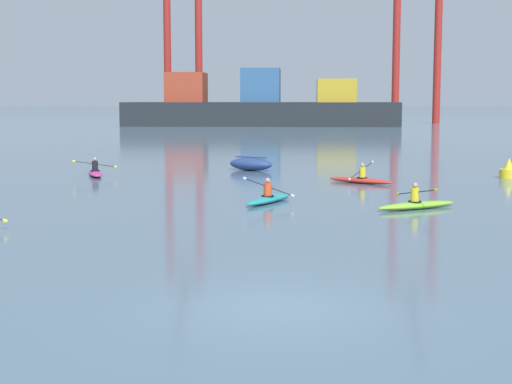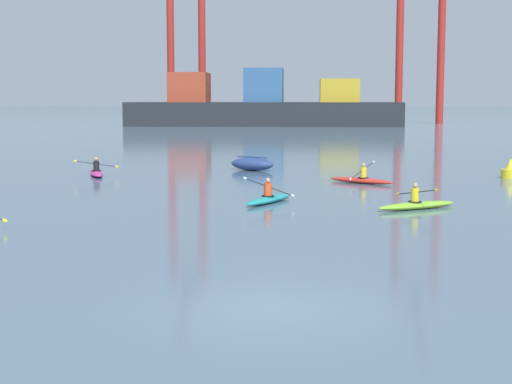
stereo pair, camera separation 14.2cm
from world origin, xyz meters
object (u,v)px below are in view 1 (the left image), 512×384
at_px(container_barge, 259,107).
at_px(kayak_lime, 417,204).
at_px(gantry_crane_west_mid, 419,1).
at_px(kayak_teal, 269,198).
at_px(kayak_red, 361,180).
at_px(gantry_crane_west, 182,10).
at_px(channel_buoy, 509,171).
at_px(kayak_magenta, 95,172).
at_px(capsized_dinghy, 251,164).

height_order(container_barge, kayak_lime, container_barge).
relative_size(gantry_crane_west_mid, kayak_teal, 10.95).
relative_size(container_barge, kayak_lime, 12.33).
bearing_deg(container_barge, kayak_red, -83.34).
distance_m(container_barge, kayak_red, 77.92).
bearing_deg(gantry_crane_west, kayak_red, -76.31).
relative_size(container_barge, channel_buoy, 39.60).
height_order(kayak_teal, kayak_red, kayak_red).
bearing_deg(gantry_crane_west_mid, kayak_magenta, -108.19).
distance_m(gantry_crane_west, kayak_magenta, 91.64).
height_order(channel_buoy, kayak_red, kayak_red).
relative_size(capsized_dinghy, kayak_lime, 0.88).
distance_m(gantry_crane_west, kayak_lime, 104.97).
bearing_deg(kayak_red, container_barge, 96.66).
distance_m(gantry_crane_west_mid, kayak_magenta, 93.80).
relative_size(gantry_crane_west_mid, channel_buoy, 36.56).
bearing_deg(capsized_dinghy, kayak_teal, -83.30).
xyz_separation_m(gantry_crane_west_mid, kayak_teal, (-19.32, -97.16, -19.00)).
bearing_deg(kayak_lime, gantry_crane_west_mid, 81.94).
distance_m(gantry_crane_west_mid, kayak_teal, 100.86).
distance_m(kayak_red, kayak_lime, 8.59).
bearing_deg(kayak_lime, kayak_teal, 165.78).
bearing_deg(channel_buoy, container_barge, 102.53).
xyz_separation_m(kayak_red, kayak_magenta, (-13.33, 2.77, 0.00)).
relative_size(kayak_lime, kayak_magenta, 0.94).
xyz_separation_m(capsized_dinghy, kayak_magenta, (-7.78, -3.48, -0.18)).
bearing_deg(channel_buoy, kayak_lime, -118.57).
xyz_separation_m(gantry_crane_west_mid, kayak_red, (-15.33, -90.04, -19.00)).
bearing_deg(capsized_dinghy, gantry_crane_west_mid, 76.00).
height_order(container_barge, capsized_dinghy, container_barge).
distance_m(container_barge, kayak_teal, 84.66).
bearing_deg(container_barge, gantry_crane_west_mid, 27.50).
xyz_separation_m(container_barge, capsized_dinghy, (3.48, -71.11, -2.37)).
distance_m(kayak_red, kayak_magenta, 13.62).
height_order(gantry_crane_west, kayak_red, gantry_crane_west).
bearing_deg(kayak_magenta, gantry_crane_west, 95.82).
xyz_separation_m(kayak_teal, kayak_lime, (5.36, -1.36, 0.00)).
bearing_deg(kayak_red, gantry_crane_west, 103.69).
relative_size(capsized_dinghy, channel_buoy, 2.82).
bearing_deg(kayak_teal, kayak_red, 60.74).
height_order(kayak_lime, kayak_magenta, same).
relative_size(gantry_crane_west, kayak_lime, 11.08).
height_order(channel_buoy, kayak_magenta, channel_buoy).
distance_m(channel_buoy, kayak_magenta, 20.86).
distance_m(gantry_crane_west, kayak_red, 96.55).
bearing_deg(kayak_teal, capsized_dinghy, 96.70).
bearing_deg(kayak_teal, kayak_lime, -14.22).
bearing_deg(container_barge, capsized_dinghy, -87.20).
height_order(gantry_crane_west, channel_buoy, gantry_crane_west).
bearing_deg(kayak_lime, container_barge, 96.92).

